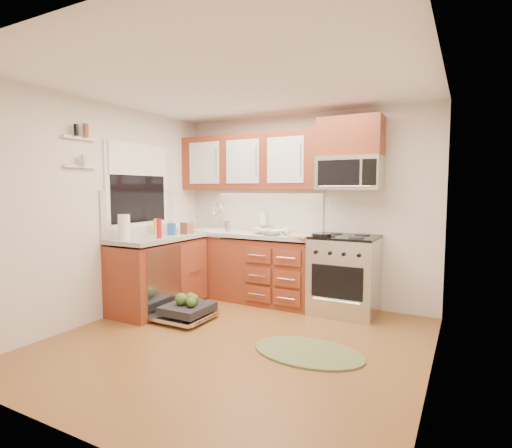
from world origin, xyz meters
The scene contains 38 objects.
floor centered at (0.00, 0.00, 0.00)m, with size 3.50×3.50×0.00m, color brown.
ceiling centered at (0.00, 0.00, 2.50)m, with size 3.50×3.50×0.00m, color white.
wall_back centered at (0.00, 1.75, 1.25)m, with size 3.50×0.04×2.50m, color beige.
wall_front centered at (0.00, -1.75, 1.25)m, with size 3.50×0.04×2.50m, color beige.
wall_left centered at (-1.75, 0.00, 1.25)m, with size 0.04×3.50×2.50m, color beige.
wall_right centered at (1.75, 0.00, 1.25)m, with size 0.04×3.50×2.50m, color beige.
base_cabinet_back centered at (-0.73, 1.45, 0.42)m, with size 2.05×0.60×0.85m, color maroon.
base_cabinet_left centered at (-1.45, 0.52, 0.42)m, with size 0.60×1.25×0.85m, color maroon.
countertop_back centered at (-0.72, 1.44, 0.90)m, with size 2.07×0.64×0.05m, color #AAA69B.
countertop_left centered at (-1.44, 0.53, 0.90)m, with size 0.64×1.27×0.05m, color #AAA69B.
backsplash_back centered at (-0.73, 1.74, 1.21)m, with size 2.05×0.02×0.57m, color #B2AD9F.
backsplash_left centered at (-1.74, 0.52, 1.21)m, with size 0.02×1.25×0.57m, color #B2AD9F.
upper_cabinets centered at (-0.73, 1.57, 1.88)m, with size 2.05×0.35×0.75m, color maroon, non-canonical shape.
cabinet_over_mw centered at (0.68, 1.57, 2.13)m, with size 0.76×0.35×0.47m, color maroon.
range centered at (0.68, 1.43, 0.47)m, with size 0.76×0.64×0.95m, color silver, non-canonical shape.
microwave centered at (0.68, 1.55, 1.70)m, with size 0.76×0.38×0.40m, color silver, non-canonical shape.
sink centered at (-1.25, 1.42, 0.80)m, with size 0.62×0.50×0.26m, color white, non-canonical shape.
dishwasher centered at (-0.86, 0.30, 0.10)m, with size 0.70×0.60×0.20m, color silver, non-canonical shape.
window centered at (-1.74, 0.50, 1.55)m, with size 0.03×1.05×1.05m, color white, non-canonical shape.
window_blind centered at (-1.71, 0.50, 1.88)m, with size 0.02×0.96×0.40m, color white.
shelf_upper centered at (-1.72, -0.35, 2.05)m, with size 0.04×0.40×0.03m, color white.
shelf_lower centered at (-1.72, -0.35, 1.75)m, with size 0.04×0.40×0.03m, color white.
rug centered at (0.72, 0.09, 0.01)m, with size 1.05×0.68×0.02m, color olive, non-canonical shape.
skillet centered at (0.47, 1.18, 0.97)m, with size 0.23×0.23×0.04m, color black.
stock_pot centered at (-0.35, 1.38, 0.98)m, with size 0.19×0.19×0.11m, color silver.
cutting_board centered at (0.18, 1.22, 0.94)m, with size 0.31×0.20×0.02m, color #AA854D.
canister centered at (-0.95, 1.35, 1.00)m, with size 0.09×0.09×0.15m, color silver.
paper_towel_roll centered at (-1.53, 0.05, 1.07)m, with size 0.14×0.14×0.29m, color white.
mustard_bottle centered at (-1.62, 0.68, 1.02)m, with size 0.06×0.06×0.20m, color yellow.
red_bottle centered at (-1.26, 0.34, 1.04)m, with size 0.06×0.06×0.23m, color #B10E24.
wooden_box centered at (-1.27, 0.88, 1.00)m, with size 0.15×0.11×0.15m, color brown.
blue_carton centered at (-1.35, 0.68, 1.00)m, with size 0.09×0.06×0.15m, color #2460AA.
bowl_a centered at (-0.23, 1.28, 0.96)m, with size 0.26×0.26×0.06m, color #999999.
bowl_b centered at (-0.42, 1.36, 0.96)m, with size 0.25×0.25×0.08m, color #999999.
cup centered at (-0.08, 1.40, 0.97)m, with size 0.12×0.12×0.10m, color #999999.
soap_bottle_a centered at (-0.56, 1.68, 1.08)m, with size 0.12×0.12×0.32m, color #999999.
soap_bottle_b centered at (-1.62, 1.05, 1.02)m, with size 0.08×0.09×0.19m, color #999999.
soap_bottle_c centered at (-1.48, 0.86, 1.01)m, with size 0.13×0.13×0.17m, color #999999.
Camera 1 is at (1.98, -3.26, 1.51)m, focal length 28.00 mm.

